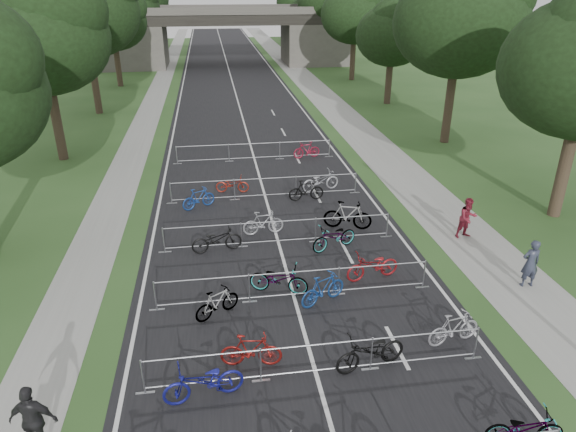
% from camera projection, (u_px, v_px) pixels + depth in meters
% --- Properties ---
extents(road, '(11.00, 140.00, 0.01)m').
position_uv_depth(road, '(234.00, 86.00, 52.59)').
color(road, black).
rests_on(road, ground).
extents(sidewalk_right, '(3.00, 140.00, 0.01)m').
position_uv_depth(sidewalk_right, '(310.00, 84.00, 53.67)').
color(sidewalk_right, gray).
rests_on(sidewalk_right, ground).
extents(sidewalk_left, '(2.00, 140.00, 0.01)m').
position_uv_depth(sidewalk_left, '(159.00, 89.00, 51.57)').
color(sidewalk_left, gray).
rests_on(sidewalk_left, ground).
extents(lane_markings, '(0.12, 140.00, 0.00)m').
position_uv_depth(lane_markings, '(234.00, 86.00, 52.59)').
color(lane_markings, silver).
rests_on(lane_markings, ground).
extents(overpass_bridge, '(31.00, 8.00, 7.05)m').
position_uv_depth(overpass_bridge, '(226.00, 36.00, 64.59)').
color(overpass_bridge, '#4F4B46').
rests_on(overpass_bridge, ground).
extents(tree_left_1, '(7.56, 7.56, 11.53)m').
position_uv_depth(tree_left_1, '(41.00, 32.00, 28.17)').
color(tree_left_1, '#33261C').
rests_on(tree_left_1, ground).
extents(tree_right_1, '(8.18, 8.18, 12.47)m').
position_uv_depth(tree_right_1, '(463.00, 17.00, 31.23)').
color(tree_right_1, '#33261C').
rests_on(tree_right_1, ground).
extents(tree_left_2, '(8.40, 8.40, 12.81)m').
position_uv_depth(tree_left_2, '(84.00, 6.00, 38.61)').
color(tree_left_2, '#33261C').
rests_on(tree_left_2, ground).
extents(tree_right_2, '(6.16, 6.16, 9.39)m').
position_uv_depth(tree_right_2, '(394.00, 32.00, 42.83)').
color(tree_right_2, '#33261C').
rests_on(tree_right_2, ground).
extents(tree_left_3, '(6.72, 6.72, 10.25)m').
position_uv_depth(tree_left_3, '(113.00, 19.00, 50.07)').
color(tree_left_3, '#33261C').
rests_on(tree_left_3, ground).
extents(tree_right_3, '(7.17, 7.17, 10.93)m').
position_uv_depth(tree_right_3, '(356.00, 12.00, 53.20)').
color(tree_right_3, '#33261C').
rests_on(tree_right_3, ground).
extents(tree_left_4, '(7.56, 7.56, 11.53)m').
position_uv_depth(tree_left_4, '(128.00, 5.00, 60.50)').
color(tree_left_4, '#33261C').
rests_on(tree_left_4, ground).
extents(tree_right_5, '(6.16, 6.16, 9.39)m').
position_uv_depth(tree_right_5, '(312.00, 10.00, 75.16)').
color(tree_right_5, '#33261C').
rests_on(tree_right_5, ground).
extents(tree_left_6, '(6.72, 6.72, 10.25)m').
position_uv_depth(tree_left_6, '(148.00, 4.00, 82.40)').
color(tree_left_6, '#33261C').
rests_on(tree_left_6, ground).
extents(tree_right_6, '(7.17, 7.17, 10.93)m').
position_uv_depth(tree_right_6, '(298.00, 0.00, 85.53)').
color(tree_right_6, '#33261C').
rests_on(tree_right_6, ground).
extents(barrier_row_2, '(9.70, 0.08, 1.10)m').
position_uv_depth(barrier_row_2, '(317.00, 360.00, 13.92)').
color(barrier_row_2, '#999BA0').
rests_on(barrier_row_2, ground).
extents(barrier_row_3, '(9.70, 0.08, 1.10)m').
position_uv_depth(barrier_row_3, '(294.00, 285.00, 17.33)').
color(barrier_row_3, '#999BA0').
rests_on(barrier_row_3, ground).
extents(barrier_row_4, '(9.70, 0.08, 1.10)m').
position_uv_depth(barrier_row_4, '(279.00, 233.00, 20.93)').
color(barrier_row_4, '#999BA0').
rests_on(barrier_row_4, ground).
extents(barrier_row_5, '(9.70, 0.08, 1.10)m').
position_uv_depth(barrier_row_5, '(265.00, 188.00, 25.42)').
color(barrier_row_5, '#999BA0').
rests_on(barrier_row_5, ground).
extents(barrier_row_6, '(9.70, 0.08, 1.10)m').
position_uv_depth(barrier_row_6, '(255.00, 152.00, 30.81)').
color(barrier_row_6, '#999BA0').
rests_on(barrier_row_6, ground).
extents(bike_7, '(1.90, 0.90, 0.96)m').
position_uv_depth(bike_7, '(525.00, 429.00, 11.86)').
color(bike_7, '#999BA0').
rests_on(bike_7, ground).
extents(bike_8, '(2.20, 1.11, 1.11)m').
position_uv_depth(bike_8, '(204.00, 382.00, 13.12)').
color(bike_8, navy).
rests_on(bike_8, ground).
extents(bike_9, '(1.79, 0.72, 1.05)m').
position_uv_depth(bike_9, '(251.00, 351.00, 14.29)').
color(bike_9, maroon).
rests_on(bike_9, ground).
extents(bike_10, '(2.24, 1.21, 1.12)m').
position_uv_depth(bike_10, '(371.00, 352.00, 14.18)').
color(bike_10, black).
rests_on(bike_10, ground).
extents(bike_11, '(1.82, 0.83, 1.05)m').
position_uv_depth(bike_11, '(454.00, 328.00, 15.19)').
color(bike_11, '#95949A').
rests_on(bike_11, ground).
extents(bike_12, '(1.64, 1.27, 0.99)m').
position_uv_depth(bike_12, '(217.00, 303.00, 16.45)').
color(bike_12, '#999BA0').
rests_on(bike_12, ground).
extents(bike_13, '(2.20, 1.41, 1.09)m').
position_uv_depth(bike_13, '(279.00, 279.00, 17.67)').
color(bike_13, '#999BA0').
rests_on(bike_13, ground).
extents(bike_14, '(1.85, 1.27, 1.09)m').
position_uv_depth(bike_14, '(323.00, 289.00, 17.10)').
color(bike_14, navy).
rests_on(bike_14, ground).
extents(bike_15, '(2.13, 1.08, 1.07)m').
position_uv_depth(bike_15, '(373.00, 266.00, 18.49)').
color(bike_15, maroon).
rests_on(bike_15, ground).
extents(bike_16, '(2.11, 1.02, 1.06)m').
position_uv_depth(bike_16, '(217.00, 240.00, 20.39)').
color(bike_16, black).
rests_on(bike_16, ground).
extents(bike_17, '(1.82, 0.68, 1.07)m').
position_uv_depth(bike_17, '(263.00, 223.00, 21.78)').
color(bike_17, gray).
rests_on(bike_17, ground).
extents(bike_18, '(2.17, 1.44, 1.08)m').
position_uv_depth(bike_18, '(334.00, 237.00, 20.57)').
color(bike_18, '#999BA0').
rests_on(bike_18, ground).
extents(bike_19, '(2.18, 1.24, 1.26)m').
position_uv_depth(bike_19, '(348.00, 215.00, 22.24)').
color(bike_19, '#999BA0').
rests_on(bike_19, ground).
extents(bike_20, '(1.72, 1.22, 1.02)m').
position_uv_depth(bike_20, '(199.00, 198.00, 24.31)').
color(bike_20, '#1B4195').
rests_on(bike_20, ground).
extents(bike_21, '(1.75, 0.83, 0.89)m').
position_uv_depth(bike_21, '(232.00, 184.00, 26.16)').
color(bike_21, maroon).
rests_on(bike_21, ground).
extents(bike_22, '(1.79, 0.60, 1.06)m').
position_uv_depth(bike_22, '(306.00, 190.00, 25.17)').
color(bike_22, black).
rests_on(bike_22, ground).
extents(bike_23, '(2.13, 1.19, 1.06)m').
position_uv_depth(bike_23, '(321.00, 181.00, 26.36)').
color(bike_23, '#B0B1B9').
rests_on(bike_23, ground).
extents(bike_27, '(1.76, 0.78, 1.02)m').
position_uv_depth(bike_27, '(307.00, 150.00, 31.22)').
color(bike_27, maroon).
rests_on(bike_27, ground).
extents(pedestrian_a, '(0.67, 0.45, 1.80)m').
position_uv_depth(pedestrian_a, '(530.00, 264.00, 17.92)').
color(pedestrian_a, '#2B2F41').
rests_on(pedestrian_a, ground).
extents(pedestrian_b, '(0.96, 0.81, 1.76)m').
position_uv_depth(pedestrian_b, '(468.00, 218.00, 21.39)').
color(pedestrian_b, maroon).
rests_on(pedestrian_b, ground).
extents(pedestrian_c, '(1.13, 0.60, 1.84)m').
position_uv_depth(pedestrian_c, '(34.00, 420.00, 11.51)').
color(pedestrian_c, black).
rests_on(pedestrian_c, ground).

